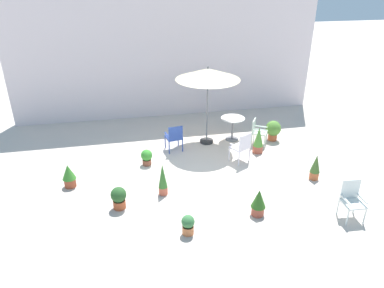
% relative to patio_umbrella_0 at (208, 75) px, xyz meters
% --- Properties ---
extents(ground_plane, '(60.00, 60.00, 0.00)m').
position_rel_patio_umbrella_0_xyz_m(ground_plane, '(-0.83, -1.97, -2.28)').
color(ground_plane, beige).
extents(villa_facade, '(11.40, 0.30, 5.14)m').
position_rel_patio_umbrella_0_xyz_m(villa_facade, '(-0.83, 2.85, 0.29)').
color(villa_facade, silver).
rests_on(villa_facade, ground).
extents(patio_umbrella_0, '(2.00, 2.00, 2.53)m').
position_rel_patio_umbrella_0_xyz_m(patio_umbrella_0, '(0.00, 0.00, 0.00)').
color(patio_umbrella_0, '#2D2D2D').
rests_on(patio_umbrella_0, ground).
extents(cafe_table_0, '(0.78, 0.78, 0.78)m').
position_rel_patio_umbrella_0_xyz_m(cafe_table_0, '(0.89, 0.04, -1.73)').
color(cafe_table_0, white).
rests_on(cafe_table_0, ground).
extents(patio_chair_0, '(0.54, 0.53, 0.87)m').
position_rel_patio_umbrella_0_xyz_m(patio_chair_0, '(-1.13, -0.40, -1.77)').
color(patio_chair_0, '#2D489F').
rests_on(patio_chair_0, ground).
extents(patio_chair_1, '(0.48, 0.48, 0.92)m').
position_rel_patio_umbrella_0_xyz_m(patio_chair_1, '(2.25, -4.52, -1.76)').
color(patio_chair_1, white).
rests_on(patio_chair_1, ground).
extents(patio_chair_2, '(0.64, 0.61, 0.93)m').
position_rel_patio_umbrella_0_xyz_m(patio_chair_2, '(0.68, -1.52, -1.74)').
color(patio_chair_2, white).
rests_on(patio_chair_2, ground).
extents(patio_chair_3, '(0.62, 0.62, 0.84)m').
position_rel_patio_umbrella_0_xyz_m(patio_chair_3, '(1.57, -0.45, -1.79)').
color(patio_chair_3, silver).
rests_on(patio_chair_3, ground).
extents(potted_plant_0, '(0.23, 0.23, 0.87)m').
position_rel_patio_umbrella_0_xyz_m(potted_plant_0, '(-1.81, -2.73, -1.84)').
color(potted_plant_0, '#CB6248').
rests_on(potted_plant_0, ground).
extents(potted_plant_1, '(0.51, 0.51, 0.68)m').
position_rel_patio_umbrella_0_xyz_m(potted_plant_1, '(2.20, -0.27, -1.89)').
color(potted_plant_1, '#C05B34').
rests_on(potted_plant_1, ground).
extents(potted_plant_2, '(0.34, 0.34, 0.68)m').
position_rel_patio_umbrella_0_xyz_m(potted_plant_2, '(0.23, -4.03, -1.92)').
color(potted_plant_2, '#A84D3A').
rests_on(potted_plant_2, ground).
extents(potted_plant_3, '(0.31, 0.31, 0.84)m').
position_rel_patio_umbrella_0_xyz_m(potted_plant_3, '(1.39, -1.02, -1.86)').
color(potted_plant_3, '#AD523C').
rests_on(potted_plant_3, ground).
extents(potted_plant_4, '(0.33, 0.33, 0.48)m').
position_rel_patio_umbrella_0_xyz_m(potted_plant_4, '(-2.07, -1.12, -2.02)').
color(potted_plant_4, brown).
rests_on(potted_plant_4, ground).
extents(potted_plant_5, '(0.27, 0.27, 0.72)m').
position_rel_patio_umbrella_0_xyz_m(potted_plant_5, '(2.32, -2.83, -1.91)').
color(potted_plant_5, '#BF6238').
rests_on(potted_plant_5, ground).
extents(potted_plant_6, '(0.35, 0.35, 0.65)m').
position_rel_patio_umbrella_0_xyz_m(potted_plant_6, '(-4.15, -1.89, -1.93)').
color(potted_plant_6, '#A1482E').
rests_on(potted_plant_6, ground).
extents(potted_plant_7, '(0.37, 0.37, 0.56)m').
position_rel_patio_umbrella_0_xyz_m(potted_plant_7, '(-2.91, -3.11, -1.97)').
color(potted_plant_7, '#B8512E').
rests_on(potted_plant_7, ground).
extents(potted_plant_8, '(0.29, 0.29, 0.46)m').
position_rel_patio_umbrella_0_xyz_m(potted_plant_8, '(-1.48, -4.35, -2.03)').
color(potted_plant_8, '#CB7344').
rests_on(potted_plant_8, ground).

